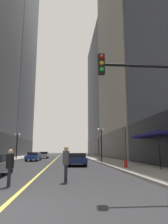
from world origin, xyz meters
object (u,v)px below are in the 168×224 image
object	(u,v)px
pedestrian_with_orange_bag	(66,161)
traffic_light_near_right	(152,99)
car_navy	(77,159)
car_silver	(44,155)
fire_hydrant_right	(126,164)
street_lamp_right_mid	(101,137)
car_blue	(34,156)
pedestrian_in_black_coat	(10,165)
street_lamp_left_far	(17,140)

from	to	relation	value
pedestrian_with_orange_bag	traffic_light_near_right	world-z (taller)	traffic_light_near_right
pedestrian_with_orange_bag	car_navy	bearing A→B (deg)	83.68
car_navy	traffic_light_near_right	distance (m)	14.38
car_silver	fire_hydrant_right	xyz separation A→B (m)	(9.54, -25.75, -0.32)
traffic_light_near_right	street_lamp_right_mid	bearing A→B (deg)	86.72
car_blue	pedestrian_in_black_coat	distance (m)	22.90
street_lamp_left_far	fire_hydrant_right	xyz separation A→B (m)	(13.30, -18.15, -2.86)
car_silver	pedestrian_in_black_coat	world-z (taller)	pedestrian_in_black_coat
street_lamp_left_far	traffic_light_near_right	bearing A→B (deg)	-66.91
car_blue	street_lamp_left_far	world-z (taller)	street_lamp_left_far
pedestrian_in_black_coat	street_lamp_left_far	size ratio (longest dim) A/B	0.37
car_silver	pedestrian_in_black_coat	distance (m)	33.58
car_blue	traffic_light_near_right	xyz separation A→B (m)	(8.39, -24.43, 3.02)
traffic_light_near_right	street_lamp_left_far	world-z (taller)	traffic_light_near_right
traffic_light_near_right	car_navy	bearing A→B (deg)	99.56
car_silver	fire_hydrant_right	world-z (taller)	car_silver
car_blue	street_lamp_right_mid	distance (m)	11.54
car_navy	street_lamp_left_far	xyz separation A→B (m)	(-9.42, 13.70, 2.54)
car_blue	car_silver	world-z (taller)	same
traffic_light_near_right	fire_hydrant_right	size ratio (longest dim) A/B	7.06
car_navy	pedestrian_with_orange_bag	xyz separation A→B (m)	(-1.24, -11.18, 0.33)
traffic_light_near_right	street_lamp_left_far	bearing A→B (deg)	113.09
car_silver	street_lamp_right_mid	world-z (taller)	street_lamp_right_mid
street_lamp_left_far	car_blue	bearing A→B (deg)	-43.02
pedestrian_in_black_coat	street_lamp_right_mid	xyz separation A→B (m)	(7.15, 16.67, 2.31)
pedestrian_with_orange_bag	pedestrian_in_black_coat	bearing A→B (deg)	-157.47
car_silver	traffic_light_near_right	world-z (taller)	traffic_light_near_right
car_blue	car_silver	size ratio (longest dim) A/B	1.06
pedestrian_with_orange_bag	street_lamp_left_far	distance (m)	26.28
street_lamp_right_mid	fire_hydrant_right	bearing A→B (deg)	-86.78
pedestrian_with_orange_bag	street_lamp_left_far	size ratio (longest dim) A/B	0.41
pedestrian_with_orange_bag	traffic_light_near_right	size ratio (longest dim) A/B	0.32
street_lamp_left_far	street_lamp_right_mid	xyz separation A→B (m)	(12.80, -9.26, 0.00)
pedestrian_with_orange_bag	car_blue	bearing A→B (deg)	102.50
traffic_light_near_right	street_lamp_left_far	distance (m)	29.97
car_navy	pedestrian_in_black_coat	bearing A→B (deg)	-107.11
traffic_light_near_right	pedestrian_with_orange_bag	bearing A→B (deg)	143.05
car_silver	car_blue	bearing A→B (deg)	-92.16
car_blue	traffic_light_near_right	world-z (taller)	traffic_light_near_right
car_silver	car_navy	bearing A→B (deg)	-75.14
traffic_light_near_right	street_lamp_right_mid	world-z (taller)	traffic_light_near_right
car_blue	car_navy	bearing A→B (deg)	-60.17
car_blue	fire_hydrant_right	distance (m)	18.01
car_navy	pedestrian_with_orange_bag	distance (m)	11.25
traffic_light_near_right	fire_hydrant_right	xyz separation A→B (m)	(1.55, 9.42, -3.34)
car_navy	car_blue	size ratio (longest dim) A/B	0.96
car_silver	pedestrian_with_orange_bag	size ratio (longest dim) A/B	2.52
car_silver	pedestrian_with_orange_bag	world-z (taller)	pedestrian_with_orange_bag
street_lamp_right_mid	pedestrian_with_orange_bag	bearing A→B (deg)	-106.49
car_silver	fire_hydrant_right	distance (m)	27.46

